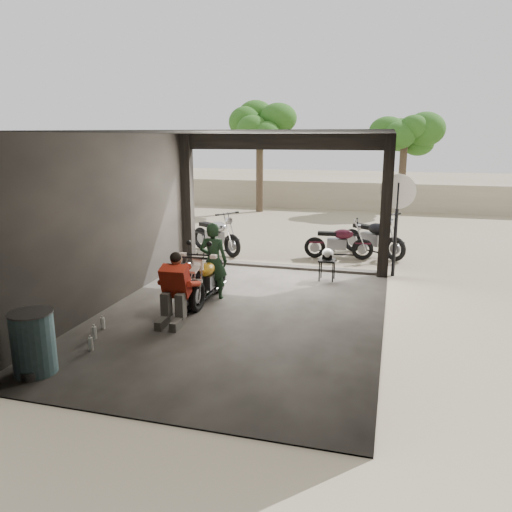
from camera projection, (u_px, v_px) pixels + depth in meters
The scene contains 16 objects.
ground at pixel (239, 317), 8.90m from camera, with size 80.00×80.00×0.00m, color #7A6D56.
garage at pixel (248, 241), 9.12m from camera, with size 7.00×7.13×3.20m.
boundary_wall at pixel (334, 196), 21.88m from camera, with size 18.00×0.30×1.20m, color gray.
tree_left at pixel (260, 115), 20.46m from camera, with size 2.20×2.20×5.60m.
tree_right at pixel (405, 126), 20.46m from camera, with size 2.20×2.20×5.00m.
main_bike at pixel (208, 275), 9.60m from camera, with size 0.67×1.62×1.08m, color beige, non-canonical shape.
left_bike at pixel (199, 277), 9.54m from camera, with size 0.63×1.52×1.03m, color black, non-canonical shape.
outside_bike_a at pixel (216, 232), 13.65m from camera, with size 0.72×1.74×1.18m, color black, non-canonical shape.
outside_bike_b at pixel (339, 239), 13.01m from camera, with size 0.64×1.56×1.05m, color #3F0F1D, non-canonical shape.
outside_bike_c at pixel (373, 234), 13.29m from camera, with size 0.73×1.78×1.21m, color black, non-canonical shape.
rider at pixel (213, 261), 9.75m from camera, with size 0.56×0.37×1.53m, color black.
mechanic at pixel (173, 291), 8.40m from camera, with size 0.61×0.82×1.19m, color red, non-canonical shape.
stool at pixel (327, 263), 11.03m from camera, with size 0.35×0.35×0.49m.
helmet at pixel (328, 254), 11.04m from camera, with size 0.25×0.26×0.24m, color white.
oil_drum at pixel (34, 344), 6.67m from camera, with size 0.56×0.56×0.87m, color #476F77.
sign_post at pixel (397, 208), 11.15m from camera, with size 0.78×0.08×2.34m.
Camera 1 is at (2.54, -8.02, 3.14)m, focal length 35.00 mm.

